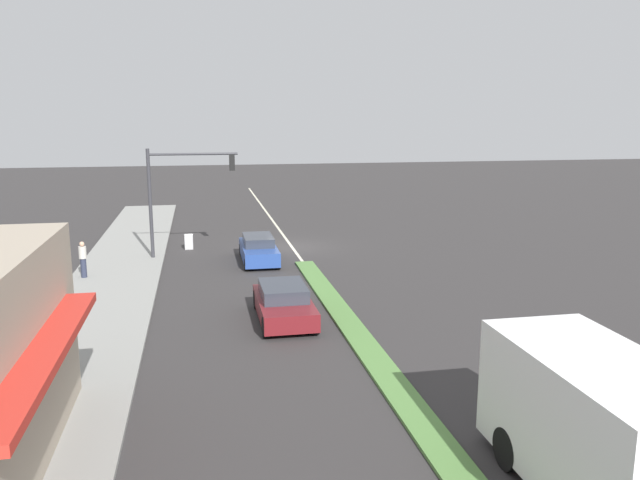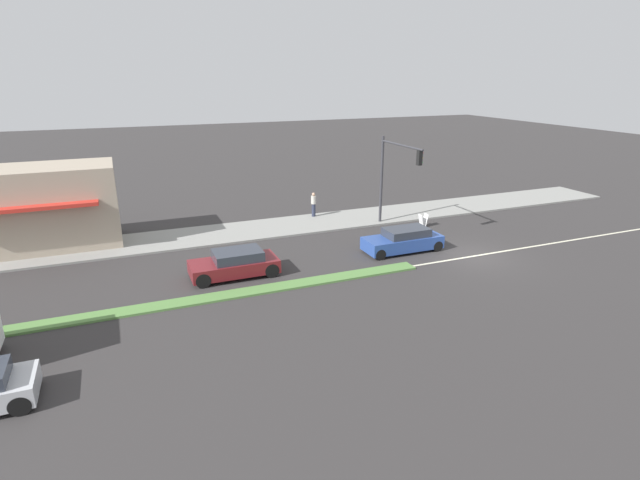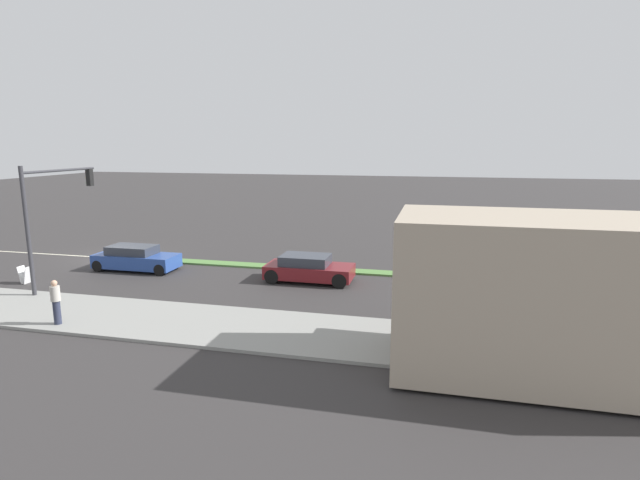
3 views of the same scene
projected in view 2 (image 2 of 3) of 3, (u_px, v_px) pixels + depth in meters
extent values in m
plane|color=#333030|center=(122.00, 314.00, 20.69)|extent=(160.00, 160.00, 0.00)
cube|color=gray|center=(107.00, 247.00, 28.38)|extent=(4.00, 73.00, 0.12)
cube|color=beige|center=(474.00, 256.00, 27.18)|extent=(0.16, 60.00, 0.01)
cube|color=tan|center=(27.00, 208.00, 27.50)|extent=(4.02, 9.35, 4.53)
cube|color=red|center=(19.00, 209.00, 25.26)|extent=(0.70, 7.48, 0.20)
cylinder|color=#333338|center=(381.00, 180.00, 32.27)|extent=(0.18, 0.18, 5.60)
cylinder|color=#333338|center=(402.00, 145.00, 29.50)|extent=(4.50, 0.12, 0.12)
cube|color=black|center=(419.00, 158.00, 27.93)|extent=(0.28, 0.24, 0.84)
sphere|color=red|center=(422.00, 153.00, 27.89)|extent=(0.18, 0.18, 0.18)
sphere|color=gold|center=(421.00, 158.00, 27.98)|extent=(0.18, 0.18, 0.18)
sphere|color=green|center=(421.00, 162.00, 28.06)|extent=(0.18, 0.18, 0.18)
cylinder|color=#282D42|center=(314.00, 210.00, 34.17)|extent=(0.26, 0.26, 0.88)
cylinder|color=#B7B2A8|center=(314.00, 200.00, 33.94)|extent=(0.34, 0.34, 0.56)
sphere|color=tan|center=(314.00, 194.00, 33.82)|extent=(0.22, 0.22, 0.22)
cube|color=silver|center=(425.00, 220.00, 32.32)|extent=(0.45, 0.21, 0.84)
cube|color=silver|center=(421.00, 221.00, 32.20)|extent=(0.45, 0.21, 0.84)
cube|color=maroon|center=(234.00, 266.00, 24.36)|extent=(1.89, 4.23, 0.63)
cube|color=#2D333D|center=(238.00, 255.00, 24.26)|extent=(1.61, 2.33, 0.47)
cylinder|color=black|center=(203.00, 281.00, 23.07)|extent=(0.22, 0.71, 0.71)
cylinder|color=black|center=(197.00, 268.00, 24.55)|extent=(0.22, 0.71, 0.71)
cylinder|color=black|center=(272.00, 271.00, 24.26)|extent=(0.22, 0.71, 0.71)
cylinder|color=black|center=(262.00, 259.00, 25.74)|extent=(0.22, 0.71, 0.71)
cylinder|color=black|center=(20.00, 405.00, 14.49)|extent=(0.22, 0.64, 0.64)
cylinder|color=black|center=(27.00, 377.00, 15.83)|extent=(0.22, 0.64, 0.64)
cube|color=#284793|center=(402.00, 242.00, 27.79)|extent=(1.71, 4.41, 0.70)
cube|color=#2D333D|center=(406.00, 232.00, 27.68)|extent=(1.45, 2.43, 0.45)
cylinder|color=black|center=(380.00, 255.00, 26.54)|extent=(0.22, 0.60, 0.60)
cylinder|color=black|center=(367.00, 246.00, 27.86)|extent=(0.22, 0.60, 0.60)
cylinder|color=black|center=(437.00, 246.00, 27.85)|extent=(0.22, 0.60, 0.60)
cylinder|color=black|center=(422.00, 238.00, 29.17)|extent=(0.22, 0.60, 0.60)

